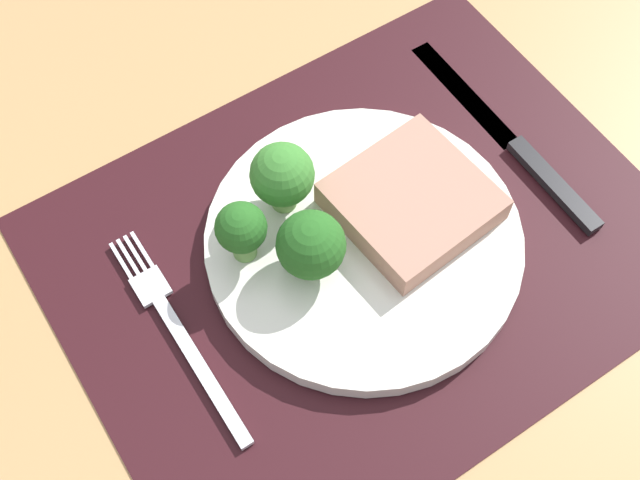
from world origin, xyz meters
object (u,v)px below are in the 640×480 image
fork (178,332)px  knife (518,147)px  steak (416,206)px  plate (364,241)px

fork → knife: (31.26, -0.89, 0.05)cm
steak → knife: 11.87cm
fork → knife: bearing=-1.7°
knife → steak: bearing=-173.0°
plate → steak: steak is taller
plate → steak: (4.33, -0.47, 2.01)cm
steak → knife: steak is taller
steak → fork: 19.96cm
fork → knife: size_ratio=0.83×
plate → knife: (15.89, 0.53, -0.50)cm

